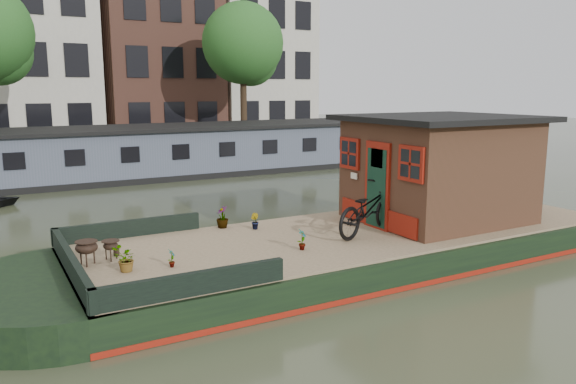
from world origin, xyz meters
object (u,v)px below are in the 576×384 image
brazier_front (111,250)px  bicycle (368,209)px  cabin (439,167)px  brazier_rear (87,253)px  potted_plant_a (302,239)px

brazier_front → bicycle: bearing=-8.5°
cabin → brazier_rear: 7.86m
potted_plant_a → brazier_rear: size_ratio=0.96×
bicycle → brazier_front: bicycle is taller
potted_plant_a → brazier_front: size_ratio=1.15×
potted_plant_a → brazier_front: potted_plant_a is taller
bicycle → potted_plant_a: bearing=80.8°
brazier_rear → cabin: bearing=-2.6°
cabin → brazier_front: 7.45m
bicycle → cabin: bearing=-102.8°
cabin → potted_plant_a: bearing=-170.6°
potted_plant_a → brazier_rear: brazier_rear is taller
brazier_rear → brazier_front: bearing=13.5°
potted_plant_a → cabin: bearing=9.4°
cabin → potted_plant_a: (-4.06, -0.67, -1.02)m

